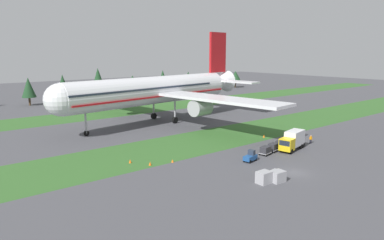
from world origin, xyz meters
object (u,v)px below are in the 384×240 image
(cargo_dolly_lead, at_px, (265,150))
(uld_container_2, at_px, (278,176))
(taxiway_marker_1, at_px, (150,163))
(uld_container_0, at_px, (276,176))
(taxiway_marker_2, at_px, (130,161))
(uld_container_1, at_px, (264,177))
(taxiway_marker_0, at_px, (264,136))
(catering_truck, at_px, (292,140))
(ground_crew_marshaller, at_px, (311,139))
(baggage_tug, at_px, (250,157))
(airliner, at_px, (156,90))
(taxiway_marker_3, at_px, (173,161))
(cargo_dolly_third, at_px, (281,144))
(cargo_dolly_second, at_px, (273,147))

(cargo_dolly_lead, xyz_separation_m, uld_container_2, (-9.06, -9.72, -0.12))
(taxiway_marker_1, bearing_deg, uld_container_0, -59.48)
(taxiway_marker_2, bearing_deg, uld_container_2, -59.61)
(cargo_dolly_lead, height_order, uld_container_1, uld_container_1)
(cargo_dolly_lead, height_order, taxiway_marker_0, cargo_dolly_lead)
(cargo_dolly_lead, bearing_deg, taxiway_marker_2, 52.34)
(catering_truck, height_order, ground_crew_marshaller, catering_truck)
(taxiway_marker_0, bearing_deg, baggage_tug, -147.46)
(cargo_dolly_lead, bearing_deg, airliner, -11.60)
(catering_truck, xyz_separation_m, taxiway_marker_3, (-22.09, 8.02, -1.71))
(cargo_dolly_third, distance_m, taxiway_marker_2, 28.84)
(cargo_dolly_lead, bearing_deg, ground_crew_marshaller, -102.20)
(cargo_dolly_lead, relative_size, uld_container_2, 1.21)
(cargo_dolly_lead, distance_m, cargo_dolly_second, 2.90)
(cargo_dolly_second, height_order, catering_truck, catering_truck)
(cargo_dolly_lead, relative_size, taxiway_marker_0, 3.80)
(catering_truck, xyz_separation_m, uld_container_2, (-15.61, -8.69, -1.15))
(baggage_tug, bearing_deg, cargo_dolly_third, -90.00)
(taxiway_marker_3, bearing_deg, uld_container_1, -74.07)
(uld_container_0, distance_m, taxiway_marker_0, 26.43)
(cargo_dolly_second, bearing_deg, ground_crew_marshaller, -105.48)
(uld_container_0, distance_m, taxiway_marker_3, 17.62)
(uld_container_2, bearing_deg, airliner, 77.87)
(catering_truck, height_order, uld_container_1, catering_truck)
(cargo_dolly_third, xyz_separation_m, taxiway_marker_3, (-21.25, 5.98, -0.68))
(cargo_dolly_third, bearing_deg, uld_container_0, 115.07)
(cargo_dolly_third, height_order, uld_container_2, uld_container_2)
(catering_truck, height_order, taxiway_marker_1, catering_truck)
(airliner, bearing_deg, ground_crew_marshaller, -169.43)
(airliner, relative_size, taxiway_marker_2, 113.91)
(uld_container_1, relative_size, uld_container_2, 1.00)
(cargo_dolly_lead, height_order, taxiway_marker_3, cargo_dolly_lead)
(catering_truck, relative_size, taxiway_marker_0, 11.38)
(cargo_dolly_second, distance_m, taxiway_marker_1, 23.43)
(catering_truck, xyz_separation_m, taxiway_marker_0, (3.58, 9.77, -1.63))
(airliner, distance_m, ground_crew_marshaller, 40.36)
(taxiway_marker_1, bearing_deg, airliner, 55.04)
(taxiway_marker_1, bearing_deg, taxiway_marker_2, 121.78)
(ground_crew_marshaller, bearing_deg, taxiway_marker_2, 14.73)
(airliner, distance_m, cargo_dolly_third, 37.19)
(cargo_dolly_lead, bearing_deg, baggage_tug, 90.00)
(cargo_dolly_second, relative_size, catering_truck, 0.33)
(cargo_dolly_lead, xyz_separation_m, taxiway_marker_1, (-19.34, 7.99, -0.60))
(taxiway_marker_0, bearing_deg, ground_crew_marshaller, -69.91)
(uld_container_2, bearing_deg, cargo_dolly_second, 40.64)
(taxiway_marker_3, bearing_deg, taxiway_marker_2, 144.25)
(uld_container_0, bearing_deg, taxiway_marker_0, 43.34)
(uld_container_0, distance_m, taxiway_marker_1, 20.19)
(catering_truck, xyz_separation_m, uld_container_1, (-17.57, -7.83, -1.09))
(taxiway_marker_0, height_order, taxiway_marker_2, taxiway_marker_2)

